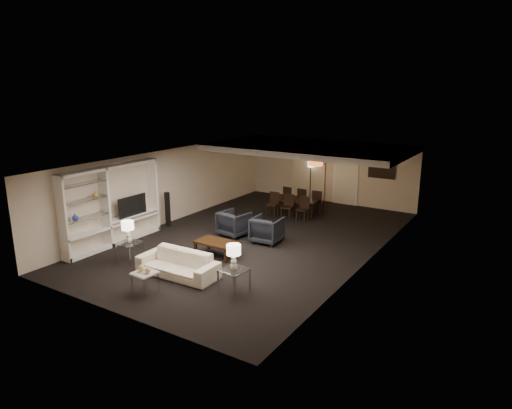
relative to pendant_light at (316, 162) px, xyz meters
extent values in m
plane|color=black|center=(-0.30, -3.50, -1.92)|extent=(11.00, 11.00, 0.00)
cube|color=silver|center=(-0.30, -3.50, 0.58)|extent=(7.00, 11.00, 0.02)
cube|color=#C3B29D|center=(-0.30, 2.00, -0.67)|extent=(7.00, 0.02, 2.50)
cube|color=#C3B29D|center=(-0.30, -9.00, -0.67)|extent=(7.00, 0.02, 2.50)
cube|color=#C3B29D|center=(-3.80, -3.50, -0.67)|extent=(0.02, 11.00, 2.50)
cube|color=#C3B29D|center=(3.20, -3.50, -0.67)|extent=(0.02, 11.00, 2.50)
cube|color=silver|center=(-0.30, 0.00, 0.48)|extent=(7.00, 4.00, 0.20)
cube|color=beige|center=(-1.20, 1.92, -0.72)|extent=(1.50, 0.12, 2.40)
cube|color=silver|center=(0.40, 1.97, -0.87)|extent=(0.90, 0.05, 2.10)
cube|color=#142D38|center=(1.80, 1.96, -0.37)|extent=(0.95, 0.04, 0.65)
cylinder|color=#D8591E|center=(0.00, 0.00, 0.00)|extent=(0.52, 0.52, 0.24)
imported|color=beige|center=(-0.48, -6.85, -1.61)|extent=(2.12, 0.88, 0.61)
imported|color=black|center=(-1.08, -3.55, -1.53)|extent=(0.94, 0.96, 0.78)
imported|color=black|center=(0.12, -3.55, -1.53)|extent=(0.90, 0.92, 0.78)
sphere|color=#CEBC6D|center=(-0.58, -7.95, -1.36)|extent=(0.15, 0.15, 0.15)
sphere|color=tan|center=(-0.38, -7.95, -1.37)|extent=(0.13, 0.13, 0.13)
imported|color=black|center=(-3.58, -5.47, -0.87)|extent=(1.06, 0.14, 0.61)
imported|color=#283AB0|center=(-3.61, -7.37, -0.77)|extent=(0.18, 0.18, 0.19)
imported|color=gold|center=(-3.61, -6.66, -0.28)|extent=(0.15, 0.15, 0.16)
cube|color=black|center=(-3.50, -3.94, -1.34)|extent=(0.13, 0.13, 1.17)
imported|color=black|center=(-0.58, -0.34, -1.64)|extent=(1.71, 1.08, 0.57)
camera|label=1|loc=(6.78, -14.70, 2.68)|focal=32.00mm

